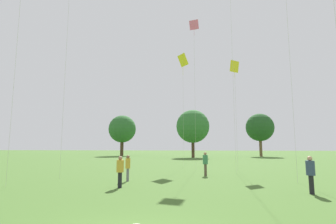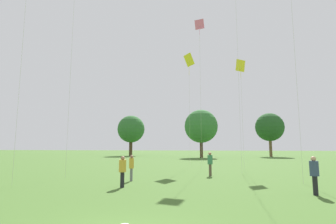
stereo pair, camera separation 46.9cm
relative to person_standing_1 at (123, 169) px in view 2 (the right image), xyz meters
name	(u,v)px [view 2 (the right image)]	position (x,y,z in m)	size (l,w,h in m)	color
person_standing_1	(123,169)	(0.00, 0.00, 0.00)	(0.47, 0.47, 1.69)	black
person_standing_2	(210,162)	(4.59, 6.67, 0.06)	(0.42, 0.42, 1.78)	brown
person_standing_3	(131,165)	(-0.36, 2.65, 0.00)	(0.43, 0.43, 1.66)	slate
person_standing_4	(314,172)	(9.52, -0.57, 0.04)	(0.48, 0.48, 1.76)	black
kite_2	(199,30)	(3.68, 11.64, 13.00)	(1.00, 0.56, 15.10)	pink
kite_3	(241,68)	(7.57, 11.40, 8.74)	(1.00, 0.87, 10.52)	yellow
kite_8	(189,62)	(2.20, 15.34, 10.97)	(1.36, 1.46, 12.83)	yellow
distant_tree_0	(131,129)	(-15.63, 48.25, 5.51)	(6.68, 6.68, 9.89)	#473323
distant_tree_1	(201,126)	(2.07, 40.53, 5.39)	(6.86, 6.86, 9.84)	#473323
distant_tree_2	(270,127)	(17.02, 48.18, 5.57)	(6.31, 6.31, 9.75)	brown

